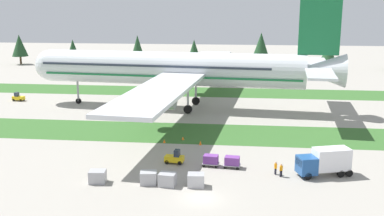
{
  "coord_description": "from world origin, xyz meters",
  "views": [
    {
      "loc": [
        4.21,
        -47.99,
        21.5
      ],
      "look_at": [
        -4.07,
        28.12,
        4.0
      ],
      "focal_mm": 42.76,
      "sensor_mm": 36.0,
      "label": 1
    }
  ],
  "objects_px": {
    "catering_truck": "(325,161)",
    "taxiway_marker_1": "(164,141)",
    "baggage_tug": "(175,158)",
    "taxiway_marker_0": "(183,138)",
    "uld_container_0": "(98,177)",
    "uld_container_2": "(149,178)",
    "uld_container_1": "(167,180)",
    "taxiway_marker_2": "(200,143)",
    "cargo_dolly_second": "(232,161)",
    "pushback_tractor": "(18,97)",
    "airliner": "(181,69)",
    "ground_crew_marshaller": "(276,168)",
    "cargo_dolly_lead": "(211,160)",
    "uld_container_3": "(196,180)",
    "ground_crew_loader": "(281,170)"
  },
  "relations": [
    {
      "from": "uld_container_2",
      "to": "catering_truck",
      "type": "bearing_deg",
      "value": 13.37
    },
    {
      "from": "airliner",
      "to": "ground_crew_marshaller",
      "type": "relative_size",
      "value": 46.14
    },
    {
      "from": "ground_crew_marshaller",
      "to": "uld_container_2",
      "type": "bearing_deg",
      "value": 88.74
    },
    {
      "from": "ground_crew_marshaller",
      "to": "baggage_tug",
      "type": "bearing_deg",
      "value": 59.99
    },
    {
      "from": "uld_container_3",
      "to": "taxiway_marker_2",
      "type": "bearing_deg",
      "value": 93.35
    },
    {
      "from": "uld_container_3",
      "to": "baggage_tug",
      "type": "bearing_deg",
      "value": 115.44
    },
    {
      "from": "uld_container_0",
      "to": "baggage_tug",
      "type": "bearing_deg",
      "value": 43.13
    },
    {
      "from": "cargo_dolly_second",
      "to": "taxiway_marker_0",
      "type": "xyz_separation_m",
      "value": [
        -8.2,
        12.1,
        -0.65
      ]
    },
    {
      "from": "uld_container_2",
      "to": "taxiway_marker_1",
      "type": "bearing_deg",
      "value": 93.11
    },
    {
      "from": "catering_truck",
      "to": "taxiway_marker_1",
      "type": "bearing_deg",
      "value": 45.61
    },
    {
      "from": "catering_truck",
      "to": "uld_container_0",
      "type": "height_order",
      "value": "catering_truck"
    },
    {
      "from": "airliner",
      "to": "cargo_dolly_lead",
      "type": "xyz_separation_m",
      "value": [
        8.63,
        -34.32,
        -7.52
      ]
    },
    {
      "from": "ground_crew_loader",
      "to": "ground_crew_marshaller",
      "type": "bearing_deg",
      "value": 88.86
    },
    {
      "from": "uld_container_0",
      "to": "uld_container_3",
      "type": "bearing_deg",
      "value": 0.57
    },
    {
      "from": "catering_truck",
      "to": "taxiway_marker_0",
      "type": "height_order",
      "value": "catering_truck"
    },
    {
      "from": "cargo_dolly_second",
      "to": "catering_truck",
      "type": "xyz_separation_m",
      "value": [
        11.78,
        -1.58,
        1.03
      ]
    },
    {
      "from": "pushback_tractor",
      "to": "uld_container_2",
      "type": "relative_size",
      "value": 1.36
    },
    {
      "from": "cargo_dolly_lead",
      "to": "uld_container_1",
      "type": "bearing_deg",
      "value": 153.47
    },
    {
      "from": "cargo_dolly_lead",
      "to": "ground_crew_marshaller",
      "type": "distance_m",
      "value": 8.79
    },
    {
      "from": "cargo_dolly_lead",
      "to": "ground_crew_loader",
      "type": "relative_size",
      "value": 1.35
    },
    {
      "from": "uld_container_1",
      "to": "taxiway_marker_2",
      "type": "relative_size",
      "value": 2.93
    },
    {
      "from": "uld_container_2",
      "to": "taxiway_marker_2",
      "type": "xyz_separation_m",
      "value": [
        4.87,
        16.42,
        -0.45
      ]
    },
    {
      "from": "uld_container_1",
      "to": "taxiway_marker_1",
      "type": "height_order",
      "value": "uld_container_1"
    },
    {
      "from": "ground_crew_loader",
      "to": "taxiway_marker_1",
      "type": "bearing_deg",
      "value": 100.31
    },
    {
      "from": "ground_crew_marshaller",
      "to": "uld_container_0",
      "type": "relative_size",
      "value": 0.87
    },
    {
      "from": "ground_crew_marshaller",
      "to": "cargo_dolly_second",
      "type": "bearing_deg",
      "value": 52.78
    },
    {
      "from": "taxiway_marker_0",
      "to": "taxiway_marker_2",
      "type": "bearing_deg",
      "value": -38.66
    },
    {
      "from": "catering_truck",
      "to": "pushback_tractor",
      "type": "xyz_separation_m",
      "value": [
        -60.98,
        39.78,
        -1.14
      ]
    },
    {
      "from": "uld_container_0",
      "to": "uld_container_2",
      "type": "distance_m",
      "value": 6.31
    },
    {
      "from": "uld_container_0",
      "to": "uld_container_2",
      "type": "bearing_deg",
      "value": 2.74
    },
    {
      "from": "cargo_dolly_lead",
      "to": "cargo_dolly_second",
      "type": "distance_m",
      "value": 2.9
    },
    {
      "from": "baggage_tug",
      "to": "uld_container_0",
      "type": "height_order",
      "value": "baggage_tug"
    },
    {
      "from": "cargo_dolly_lead",
      "to": "uld_container_2",
      "type": "xyz_separation_m",
      "value": [
        -7.13,
        -7.07,
        -0.13
      ]
    },
    {
      "from": "ground_crew_marshaller",
      "to": "taxiway_marker_2",
      "type": "bearing_deg",
      "value": 24.47
    },
    {
      "from": "cargo_dolly_second",
      "to": "pushback_tractor",
      "type": "distance_m",
      "value": 62.29
    },
    {
      "from": "catering_truck",
      "to": "baggage_tug",
      "type": "bearing_deg",
      "value": 65.91
    },
    {
      "from": "airliner",
      "to": "ground_crew_marshaller",
      "type": "bearing_deg",
      "value": -149.45
    },
    {
      "from": "taxiway_marker_2",
      "to": "taxiway_marker_1",
      "type": "bearing_deg",
      "value": 175.12
    },
    {
      "from": "airliner",
      "to": "uld_container_1",
      "type": "relative_size",
      "value": 40.14
    },
    {
      "from": "airliner",
      "to": "uld_container_3",
      "type": "distance_m",
      "value": 42.9
    },
    {
      "from": "baggage_tug",
      "to": "pushback_tractor",
      "type": "distance_m",
      "value": 55.71
    },
    {
      "from": "uld_container_2",
      "to": "taxiway_marker_0",
      "type": "distance_m",
      "value": 18.95
    },
    {
      "from": "airliner",
      "to": "pushback_tractor",
      "type": "distance_m",
      "value": 38.61
    },
    {
      "from": "ground_crew_marshaller",
      "to": "taxiway_marker_0",
      "type": "bearing_deg",
      "value": 26.12
    },
    {
      "from": "baggage_tug",
      "to": "ground_crew_marshaller",
      "type": "height_order",
      "value": "baggage_tug"
    },
    {
      "from": "catering_truck",
      "to": "uld_container_0",
      "type": "distance_m",
      "value": 28.65
    },
    {
      "from": "cargo_dolly_second",
      "to": "uld_container_0",
      "type": "xyz_separation_m",
      "value": [
        -16.32,
        -7.06,
        -0.14
      ]
    },
    {
      "from": "baggage_tug",
      "to": "taxiway_marker_0",
      "type": "distance_m",
      "value": 11.27
    },
    {
      "from": "uld_container_0",
      "to": "taxiway_marker_0",
      "type": "xyz_separation_m",
      "value": [
        8.12,
        19.16,
        -0.51
      ]
    },
    {
      "from": "ground_crew_loader",
      "to": "taxiway_marker_0",
      "type": "height_order",
      "value": "ground_crew_loader"
    }
  ]
}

